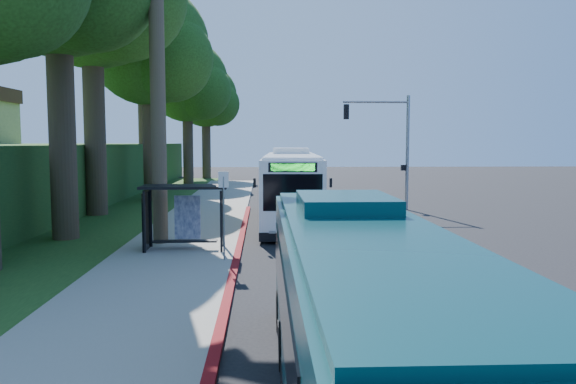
{
  "coord_description": "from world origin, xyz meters",
  "views": [
    {
      "loc": [
        -4.04,
        -24.12,
        4.17
      ],
      "look_at": [
        -2.94,
        1.0,
        1.93
      ],
      "focal_mm": 35.0,
      "sensor_mm": 36.0,
      "label": 1
    }
  ],
  "objects_px": {
    "bus_shelter": "(179,205)",
    "white_bus": "(291,186)",
    "teal_bus": "(361,316)",
    "pickup": "(375,207)"
  },
  "relations": [
    {
      "from": "bus_shelter",
      "to": "white_bus",
      "type": "height_order",
      "value": "white_bus"
    },
    {
      "from": "white_bus",
      "to": "bus_shelter",
      "type": "bearing_deg",
      "value": -118.69
    },
    {
      "from": "white_bus",
      "to": "teal_bus",
      "type": "distance_m",
      "value": 20.91
    },
    {
      "from": "pickup",
      "to": "bus_shelter",
      "type": "bearing_deg",
      "value": -134.27
    },
    {
      "from": "white_bus",
      "to": "pickup",
      "type": "xyz_separation_m",
      "value": [
        4.6,
        0.92,
        -1.21
      ]
    },
    {
      "from": "bus_shelter",
      "to": "pickup",
      "type": "bearing_deg",
      "value": 43.13
    },
    {
      "from": "bus_shelter",
      "to": "white_bus",
      "type": "distance_m",
      "value": 9.05
    },
    {
      "from": "bus_shelter",
      "to": "pickup",
      "type": "height_order",
      "value": "bus_shelter"
    },
    {
      "from": "teal_bus",
      "to": "pickup",
      "type": "xyz_separation_m",
      "value": [
        4.6,
        21.82,
        -0.91
      ]
    },
    {
      "from": "teal_bus",
      "to": "pickup",
      "type": "distance_m",
      "value": 22.32
    }
  ]
}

